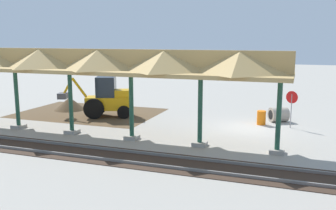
# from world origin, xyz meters

# --- Properties ---
(ground_plane) EXTENTS (120.00, 120.00, 0.00)m
(ground_plane) POSITION_xyz_m (0.00, 0.00, 0.00)
(ground_plane) COLOR #9E998E
(dirt_work_zone) EXTENTS (10.14, 7.00, 0.01)m
(dirt_work_zone) POSITION_xyz_m (11.80, -0.90, 0.00)
(dirt_work_zone) COLOR brown
(dirt_work_zone) RESTS_ON ground
(platform_canopy) EXTENTS (20.38, 3.20, 4.90)m
(platform_canopy) POSITION_xyz_m (7.62, 4.66, 4.17)
(platform_canopy) COLOR #9E998E
(platform_canopy) RESTS_ON ground
(rail_tracks) EXTENTS (60.00, 2.58, 0.15)m
(rail_tracks) POSITION_xyz_m (0.00, 7.72, 0.03)
(rail_tracks) COLOR slate
(rail_tracks) RESTS_ON ground
(stop_sign) EXTENTS (0.70, 0.35, 2.29)m
(stop_sign) POSITION_xyz_m (-2.42, -1.05, 1.65)
(stop_sign) COLOR gray
(stop_sign) RESTS_ON ground
(backhoe) EXTENTS (5.18, 2.87, 2.82)m
(backhoe) POSITION_xyz_m (9.86, -0.21, 1.27)
(backhoe) COLOR orange
(backhoe) RESTS_ON ground
(dirt_mound) EXTENTS (4.85, 4.85, 1.94)m
(dirt_mound) POSITION_xyz_m (13.87, -1.54, 0.00)
(dirt_mound) COLOR brown
(dirt_mound) RESTS_ON ground
(concrete_pipe) EXTENTS (1.46, 1.40, 0.97)m
(concrete_pipe) POSITION_xyz_m (-1.61, -2.56, 0.48)
(concrete_pipe) COLOR #9E9384
(concrete_pipe) RESTS_ON ground
(traffic_barrel) EXTENTS (0.56, 0.56, 0.90)m
(traffic_barrel) POSITION_xyz_m (-0.63, -1.31, 0.45)
(traffic_barrel) COLOR orange
(traffic_barrel) RESTS_ON ground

